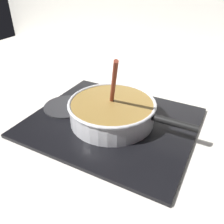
{
  "coord_description": "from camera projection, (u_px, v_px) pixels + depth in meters",
  "views": [
    {
      "loc": [
        0.36,
        -0.54,
        0.48
      ],
      "look_at": [
        0.04,
        0.07,
        0.05
      ],
      "focal_mm": 37.92,
      "sensor_mm": 36.0,
      "label": 1
    }
  ],
  "objects": [
    {
      "name": "ground",
      "position": [
        93.0,
        135.0,
        0.81
      ],
      "size": [
        2.4,
        1.6,
        0.04
      ],
      "primitive_type": "cube",
      "color": "beige"
    },
    {
      "name": "burner_ring",
      "position": [
        112.0,
        120.0,
        0.83
      ],
      "size": [
        0.16,
        0.16,
        0.01
      ],
      "primitive_type": "torus",
      "color": "#592D0C",
      "rests_on": "hob_plate"
    },
    {
      "name": "spare_burner",
      "position": [
        66.0,
        106.0,
        0.91
      ],
      "size": [
        0.17,
        0.17,
        0.01
      ],
      "primitive_type": "cylinder",
      "color": "#262628",
      "rests_on": "hob_plate"
    },
    {
      "name": "cooking_pan",
      "position": [
        112.0,
        111.0,
        0.81
      ],
      "size": [
        0.44,
        0.3,
        0.25
      ],
      "color": "silver",
      "rests_on": "hob_plate"
    },
    {
      "name": "backsplash_wall",
      "position": [
        169.0,
        10.0,
        1.25
      ],
      "size": [
        2.4,
        0.02,
        0.55
      ],
      "primitive_type": "cube",
      "color": "silver",
      "rests_on": "ground"
    },
    {
      "name": "hob_plate",
      "position": [
        112.0,
        122.0,
        0.83
      ],
      "size": [
        0.56,
        0.48,
        0.01
      ],
      "primitive_type": "cube",
      "color": "black",
      "rests_on": "ground"
    }
  ]
}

